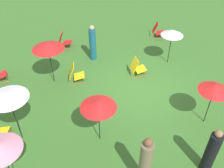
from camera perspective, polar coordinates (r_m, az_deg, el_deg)
ground_plane at (r=10.24m, az=6.62°, el=-1.38°), size 40.00×40.00×0.00m
deckchair_1 at (r=13.02m, az=-10.96°, el=9.77°), size 0.67×0.86×0.83m
deckchair_3 at (r=13.96m, az=10.42°, el=11.94°), size 0.67×0.86×0.83m
deckchair_4 at (r=10.52m, az=-8.41°, el=2.26°), size 0.53×0.79×0.83m
deckchair_7 at (r=10.83m, az=5.82°, el=3.71°), size 0.55×0.80×0.83m
umbrella_1 at (r=8.52m, az=22.58°, el=-0.79°), size 1.04×1.04×1.70m
umbrella_2 at (r=7.70m, az=-22.87°, el=-2.47°), size 1.19×1.19×1.99m
umbrella_3 at (r=11.31m, az=13.68°, el=11.40°), size 0.99×0.99×1.68m
umbrella_4 at (r=7.32m, az=-3.16°, el=-4.72°), size 1.11×1.11×1.67m
umbrella_5 at (r=9.93m, az=-14.52°, el=8.55°), size 1.26×1.26×1.90m
person_0 at (r=6.87m, az=7.66°, el=-17.70°), size 0.37×0.37×1.90m
person_1 at (r=7.66m, az=21.76°, el=-14.38°), size 0.36×0.36×1.70m
person_2 at (r=11.66m, az=-4.46°, el=9.23°), size 0.42×0.42×1.73m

